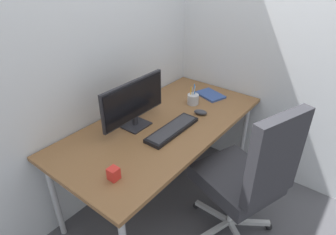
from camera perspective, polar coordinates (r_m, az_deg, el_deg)
The scene contains 11 objects.
ground_plane at distance 2.59m, azimuth -0.86°, elevation -14.98°, with size 8.00×8.00×0.00m, color #4C4C51.
wall_back at distance 2.18m, azimuth -10.80°, elevation 18.16°, with size 3.26×0.04×2.80m, color silver.
wall_side_right at distance 2.51m, azimuth 16.66°, elevation 19.03°, with size 0.04×2.39×2.80m, color silver.
desk at distance 2.17m, azimuth -0.99°, elevation -2.34°, with size 1.70×0.83×0.72m.
office_chair at distance 1.94m, azimuth 15.78°, elevation -11.19°, with size 0.63×0.67×1.11m.
monitor at distance 2.03m, azimuth -6.82°, elevation 3.12°, with size 0.58×0.15×0.35m.
keyboard at distance 2.04m, azimuth 0.87°, elevation -2.42°, with size 0.47×0.14×0.03m.
mouse at distance 2.26m, azimuth 6.53°, elevation 1.06°, with size 0.06×0.10×0.04m, color #333338.
pen_holder at distance 2.41m, azimuth 4.96°, elevation 3.73°, with size 0.09×0.09×0.17m.
notebook at distance 2.58m, azimuth 8.49°, elevation 4.51°, with size 0.16×0.24×0.02m, color #334C8C.
desk_clamp_accessory at distance 1.65m, azimuth -10.85°, elevation -11.00°, with size 0.06×0.06×0.07m, color red.
Camera 1 is at (-1.42, -1.15, 1.83)m, focal length 30.40 mm.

